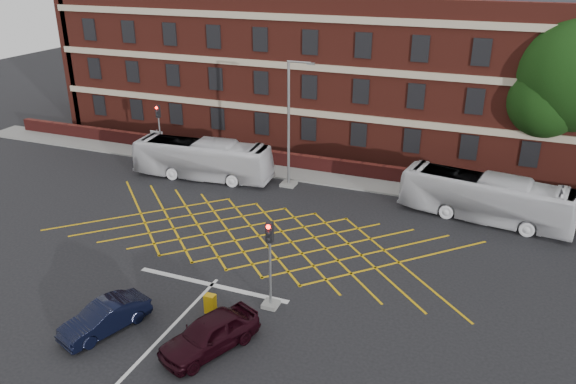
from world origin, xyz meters
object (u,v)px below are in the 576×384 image
at_px(bus_left, 203,159).
at_px(utility_cabinet, 210,304).
at_px(traffic_light_near, 270,273).
at_px(street_lamp, 290,145).
at_px(bus_right, 485,198).
at_px(car_maroon, 210,334).
at_px(deciduous_tree, 573,81).
at_px(direction_signs, 157,140).
at_px(car_navy, 105,317).
at_px(traffic_light_far, 160,137).

relative_size(bus_left, utility_cabinet, 10.95).
relative_size(traffic_light_near, street_lamp, 0.50).
bearing_deg(bus_right, traffic_light_near, 156.35).
bearing_deg(car_maroon, traffic_light_near, 97.19).
distance_m(bus_left, traffic_light_near, 16.77).
height_order(deciduous_tree, utility_cabinet, deciduous_tree).
xyz_separation_m(car_maroon, direction_signs, (-15.16, 19.05, 0.64)).
bearing_deg(utility_cabinet, bus_left, 120.65).
xyz_separation_m(car_navy, traffic_light_near, (5.84, 4.18, 1.12)).
relative_size(traffic_light_near, utility_cabinet, 4.67).
distance_m(car_navy, direction_signs, 22.22).
bearing_deg(deciduous_tree, direction_signs, -168.10).
relative_size(deciduous_tree, utility_cabinet, 12.57).
distance_m(bus_right, direction_signs, 24.69).
distance_m(bus_left, bus_right, 19.08).
distance_m(car_maroon, traffic_light_far, 23.80).
bearing_deg(traffic_light_near, street_lamp, 108.12).
distance_m(bus_left, car_navy, 17.74).
bearing_deg(car_navy, bus_right, 70.38).
bearing_deg(traffic_light_far, direction_signs, 149.66).
distance_m(bus_left, street_lamp, 6.52).
distance_m(bus_right, street_lamp, 12.90).
bearing_deg(street_lamp, bus_right, -2.78).
bearing_deg(direction_signs, street_lamp, -8.25).
relative_size(traffic_light_far, street_lamp, 0.50).
height_order(traffic_light_near, street_lamp, street_lamp).
height_order(car_navy, utility_cabinet, car_navy).
xyz_separation_m(direction_signs, utility_cabinet, (13.95, -16.84, -0.92)).
height_order(traffic_light_far, street_lamp, street_lamp).
bearing_deg(traffic_light_near, utility_cabinet, -148.62).
relative_size(bus_right, street_lamp, 1.17).
xyz_separation_m(bus_left, car_navy, (4.93, -17.03, -0.75)).
relative_size(car_navy, direction_signs, 1.77).
height_order(car_maroon, utility_cabinet, car_maroon).
bearing_deg(traffic_light_near, deciduous_tree, 59.81).
distance_m(bus_left, utility_cabinet, 16.60).
bearing_deg(car_maroon, deciduous_tree, 85.73).
height_order(car_maroon, traffic_light_near, traffic_light_near).
distance_m(car_maroon, traffic_light_near, 3.92).
bearing_deg(deciduous_tree, traffic_light_near, -120.19).
bearing_deg(deciduous_tree, traffic_light_far, -167.30).
distance_m(car_navy, utility_cabinet, 4.48).
height_order(deciduous_tree, street_lamp, deciduous_tree).
height_order(car_navy, deciduous_tree, deciduous_tree).
xyz_separation_m(car_navy, car_maroon, (4.74, 0.56, 0.09)).
height_order(car_navy, traffic_light_near, traffic_light_near).
relative_size(bus_right, direction_signs, 4.57).
xyz_separation_m(deciduous_tree, traffic_light_near, (-12.50, -21.49, -5.29)).
height_order(bus_left, deciduous_tree, deciduous_tree).
bearing_deg(bus_left, utility_cabinet, -154.00).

